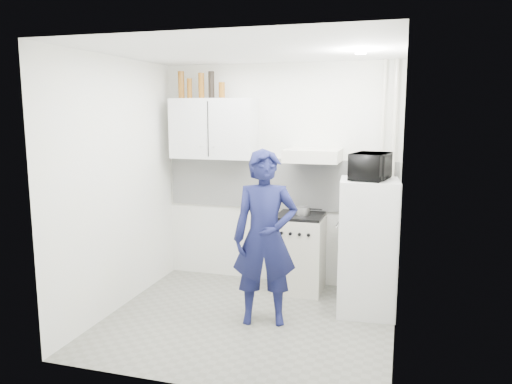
# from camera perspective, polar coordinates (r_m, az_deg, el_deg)

# --- Properties ---
(floor) EXTENTS (2.80, 2.80, 0.00)m
(floor) POSITION_cam_1_polar(r_m,az_deg,el_deg) (5.10, -0.97, -14.52)
(floor) COLOR slate
(floor) RESTS_ON ground
(ceiling) EXTENTS (2.80, 2.80, 0.00)m
(ceiling) POSITION_cam_1_polar(r_m,az_deg,el_deg) (4.70, -1.07, 15.88)
(ceiling) COLOR white
(ceiling) RESTS_ON wall_back
(wall_back) EXTENTS (2.80, 0.00, 2.80)m
(wall_back) POSITION_cam_1_polar(r_m,az_deg,el_deg) (5.92, 2.61, 1.92)
(wall_back) COLOR silver
(wall_back) RESTS_ON floor
(wall_left) EXTENTS (0.00, 2.60, 2.60)m
(wall_left) POSITION_cam_1_polar(r_m,az_deg,el_deg) (5.31, -15.57, 0.72)
(wall_left) COLOR silver
(wall_left) RESTS_ON floor
(wall_right) EXTENTS (0.00, 2.60, 2.60)m
(wall_right) POSITION_cam_1_polar(r_m,az_deg,el_deg) (4.52, 16.18, -0.79)
(wall_right) COLOR silver
(wall_right) RESTS_ON floor
(person) EXTENTS (0.70, 0.55, 1.70)m
(person) POSITION_cam_1_polar(r_m,az_deg,el_deg) (4.82, 1.04, -5.26)
(person) COLOR #12163F
(person) RESTS_ON floor
(stove) EXTENTS (0.54, 0.54, 0.86)m
(stove) POSITION_cam_1_polar(r_m,az_deg,el_deg) (5.79, 5.01, -7.06)
(stove) COLOR beige
(stove) RESTS_ON floor
(fridge) EXTENTS (0.62, 0.62, 1.38)m
(fridge) POSITION_cam_1_polar(r_m,az_deg,el_deg) (5.22, 12.62, -6.13)
(fridge) COLOR silver
(fridge) RESTS_ON floor
(stove_top) EXTENTS (0.52, 0.52, 0.03)m
(stove_top) POSITION_cam_1_polar(r_m,az_deg,el_deg) (5.68, 5.07, -2.72)
(stove_top) COLOR black
(stove_top) RESTS_ON stove
(saucepan) EXTENTS (0.16, 0.16, 0.09)m
(saucepan) POSITION_cam_1_polar(r_m,az_deg,el_deg) (5.66, 5.37, -2.16)
(saucepan) COLOR silver
(saucepan) RESTS_ON stove_top
(microwave) EXTENTS (0.53, 0.41, 0.26)m
(microwave) POSITION_cam_1_polar(r_m,az_deg,el_deg) (5.07, 12.95, 2.88)
(microwave) COLOR black
(microwave) RESTS_ON fridge
(bottle_a) EXTENTS (0.07, 0.07, 0.32)m
(bottle_a) POSITION_cam_1_polar(r_m,az_deg,el_deg) (6.09, -8.55, 12.01)
(bottle_a) COLOR brown
(bottle_a) RESTS_ON upper_cabinet
(bottle_b) EXTENTS (0.06, 0.06, 0.23)m
(bottle_b) POSITION_cam_1_polar(r_m,az_deg,el_deg) (6.05, -7.61, 11.65)
(bottle_b) COLOR brown
(bottle_b) RESTS_ON upper_cabinet
(bottle_c) EXTENTS (0.07, 0.07, 0.29)m
(bottle_c) POSITION_cam_1_polar(r_m,az_deg,el_deg) (5.99, -6.27, 11.98)
(bottle_c) COLOR brown
(bottle_c) RESTS_ON upper_cabinet
(bottle_d) EXTENTS (0.07, 0.07, 0.31)m
(bottle_d) POSITION_cam_1_polar(r_m,az_deg,el_deg) (5.94, -5.13, 12.10)
(bottle_d) COLOR black
(bottle_d) RESTS_ON upper_cabinet
(canister_a) EXTENTS (0.07, 0.07, 0.18)m
(canister_a) POSITION_cam_1_polar(r_m,az_deg,el_deg) (5.90, -3.93, 11.52)
(canister_a) COLOR brown
(canister_a) RESTS_ON upper_cabinet
(upper_cabinet) EXTENTS (1.00, 0.35, 0.70)m
(upper_cabinet) POSITION_cam_1_polar(r_m,az_deg,el_deg) (5.93, -4.86, 7.24)
(upper_cabinet) COLOR silver
(upper_cabinet) RESTS_ON wall_back
(range_hood) EXTENTS (0.60, 0.50, 0.14)m
(range_hood) POSITION_cam_1_polar(r_m,az_deg,el_deg) (5.56, 6.53, 4.18)
(range_hood) COLOR beige
(range_hood) RESTS_ON wall_back
(backsplash) EXTENTS (2.74, 0.03, 0.60)m
(backsplash) POSITION_cam_1_polar(r_m,az_deg,el_deg) (5.92, 2.57, 0.94)
(backsplash) COLOR white
(backsplash) RESTS_ON wall_back
(pipe_a) EXTENTS (0.05, 0.05, 2.60)m
(pipe_a) POSITION_cam_1_polar(r_m,az_deg,el_deg) (5.67, 15.27, 1.27)
(pipe_a) COLOR beige
(pipe_a) RESTS_ON floor
(pipe_b) EXTENTS (0.04, 0.04, 2.60)m
(pipe_b) POSITION_cam_1_polar(r_m,az_deg,el_deg) (5.68, 14.06, 1.32)
(pipe_b) COLOR beige
(pipe_b) RESTS_ON floor
(ceiling_spot_fixture) EXTENTS (0.10, 0.10, 0.02)m
(ceiling_spot_fixture) POSITION_cam_1_polar(r_m,az_deg,el_deg) (4.69, 11.87, 15.32)
(ceiling_spot_fixture) COLOR white
(ceiling_spot_fixture) RESTS_ON ceiling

